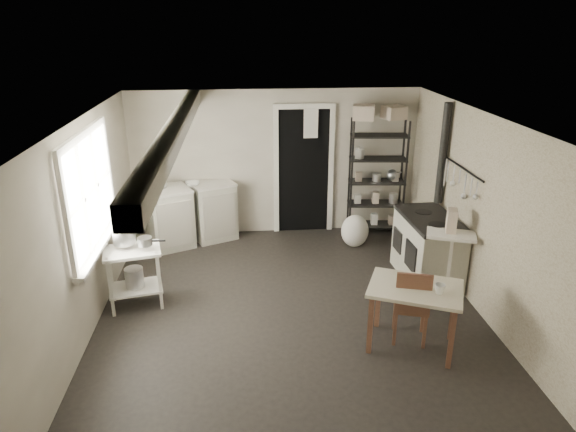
{
  "coord_description": "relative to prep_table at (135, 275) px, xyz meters",
  "views": [
    {
      "loc": [
        -0.52,
        -5.35,
        3.29
      ],
      "look_at": [
        0.0,
        0.3,
        1.1
      ],
      "focal_mm": 32.0,
      "sensor_mm": 36.0,
      "label": 1
    }
  ],
  "objects": [
    {
      "name": "floor",
      "position": [
        1.86,
        -0.3,
        -0.4
      ],
      "size": [
        5.0,
        5.0,
        0.0
      ],
      "primitive_type": "plane",
      "color": "black",
      "rests_on": "ground"
    },
    {
      "name": "ceiling",
      "position": [
        1.86,
        -0.3,
        1.9
      ],
      "size": [
        5.0,
        5.0,
        0.0
      ],
      "primitive_type": "plane",
      "rotation": [
        3.14,
        0.0,
        0.0
      ],
      "color": "silver",
      "rests_on": "wall_back"
    },
    {
      "name": "wall_back",
      "position": [
        1.86,
        2.2,
        0.75
      ],
      "size": [
        4.5,
        0.02,
        2.3
      ],
      "primitive_type": "cube",
      "color": "#BDB4A1",
      "rests_on": "ground"
    },
    {
      "name": "wall_front",
      "position": [
        1.86,
        -2.8,
        0.75
      ],
      "size": [
        4.5,
        0.02,
        2.3
      ],
      "primitive_type": "cube",
      "color": "#BDB4A1",
      "rests_on": "ground"
    },
    {
      "name": "wall_left",
      "position": [
        -0.39,
        -0.3,
        0.75
      ],
      "size": [
        0.02,
        5.0,
        2.3
      ],
      "primitive_type": "cube",
      "color": "#BDB4A1",
      "rests_on": "ground"
    },
    {
      "name": "wall_right",
      "position": [
        4.11,
        -0.3,
        0.75
      ],
      "size": [
        0.02,
        5.0,
        2.3
      ],
      "primitive_type": "cube",
      "color": "#BDB4A1",
      "rests_on": "ground"
    },
    {
      "name": "window",
      "position": [
        -0.36,
        -0.1,
        1.1
      ],
      "size": [
        0.12,
        1.76,
        1.28
      ],
      "primitive_type": null,
      "color": "white",
      "rests_on": "wall_left"
    },
    {
      "name": "doorway",
      "position": [
        2.31,
        2.17,
        0.6
      ],
      "size": [
        0.96,
        0.1,
        2.08
      ],
      "primitive_type": null,
      "color": "white",
      "rests_on": "ground"
    },
    {
      "name": "ceiling_beam",
      "position": [
        0.66,
        -0.3,
        1.8
      ],
      "size": [
        0.18,
        5.0,
        0.18
      ],
      "primitive_type": null,
      "color": "white",
      "rests_on": "ceiling"
    },
    {
      "name": "wallpaper_panel",
      "position": [
        4.1,
        -0.3,
        0.75
      ],
      "size": [
        0.01,
        5.0,
        2.3
      ],
      "primitive_type": null,
      "color": "#BAB197",
      "rests_on": "wall_right"
    },
    {
      "name": "utensil_rail",
      "position": [
        4.05,
        0.3,
        1.15
      ],
      "size": [
        0.06,
        1.2,
        0.44
      ],
      "primitive_type": null,
      "color": "silver",
      "rests_on": "wall_right"
    },
    {
      "name": "prep_table",
      "position": [
        0.0,
        0.0,
        0.0
      ],
      "size": [
        0.73,
        0.59,
        0.74
      ],
      "primitive_type": null,
      "rotation": [
        0.0,
        0.0,
        0.2
      ],
      "color": "white",
      "rests_on": "ground"
    },
    {
      "name": "stockpot",
      "position": [
        -0.09,
        0.08,
        0.54
      ],
      "size": [
        0.32,
        0.32,
        0.29
      ],
      "primitive_type": "cylinder",
      "rotation": [
        0.0,
        0.0,
        -0.24
      ],
      "color": "silver",
      "rests_on": "prep_table"
    },
    {
      "name": "saucepan",
      "position": [
        0.17,
        -0.02,
        0.45
      ],
      "size": [
        0.18,
        0.18,
        0.1
      ],
      "primitive_type": "cylinder",
      "rotation": [
        0.0,
        0.0,
        0.05
      ],
      "color": "silver",
      "rests_on": "prep_table"
    },
    {
      "name": "bucket",
      "position": [
        -0.0,
        -0.02,
        -0.02
      ],
      "size": [
        0.29,
        0.29,
        0.24
      ],
      "primitive_type": "cylinder",
      "rotation": [
        0.0,
        0.0,
        0.41
      ],
      "color": "silver",
      "rests_on": "prep_table"
    },
    {
      "name": "base_cabinets",
      "position": [
        0.53,
        1.88,
        0.06
      ],
      "size": [
        1.52,
        1.11,
        0.92
      ],
      "primitive_type": null,
      "rotation": [
        0.0,
        0.0,
        0.41
      ],
      "color": "beige",
      "rests_on": "ground"
    },
    {
      "name": "mixing_bowl",
      "position": [
        0.57,
        1.88,
        0.56
      ],
      "size": [
        0.33,
        0.33,
        0.07
      ],
      "primitive_type": "imported",
      "rotation": [
        0.0,
        0.0,
        0.14
      ],
      "color": "silver",
      "rests_on": "base_cabinets"
    },
    {
      "name": "counter_cup",
      "position": [
        0.15,
        1.77,
        0.57
      ],
      "size": [
        0.15,
        0.15,
        0.1
      ],
      "primitive_type": "imported",
      "rotation": [
        0.0,
        0.0,
        -0.23
      ],
      "color": "silver",
      "rests_on": "base_cabinets"
    },
    {
      "name": "shelf_rack",
      "position": [
        3.46,
        2.01,
        0.55
      ],
      "size": [
        0.91,
        0.42,
        1.85
      ],
      "primitive_type": null,
      "rotation": [
        0.0,
        0.0,
        -0.09
      ],
      "color": "black",
      "rests_on": "ground"
    },
    {
      "name": "shelf_jar",
      "position": [
        3.14,
        2.01,
        0.97
      ],
      "size": [
        0.12,
        0.12,
        0.2
      ],
      "primitive_type": "imported",
      "rotation": [
        0.0,
        0.0,
        -0.41
      ],
      "color": "silver",
      "rests_on": "shelf_rack"
    },
    {
      "name": "storage_box_a",
      "position": [
        3.18,
        1.99,
        1.61
      ],
      "size": [
        0.38,
        0.35,
        0.22
      ],
      "primitive_type": "cube",
      "rotation": [
        0.0,
        0.0,
        -0.25
      ],
      "color": "beige",
      "rests_on": "shelf_rack"
    },
    {
      "name": "storage_box_b",
      "position": [
        3.66,
        2.01,
        1.59
      ],
      "size": [
        0.38,
        0.36,
        0.19
      ],
      "primitive_type": "cube",
      "rotation": [
        0.0,
        0.0,
        0.32
      ],
      "color": "beige",
      "rests_on": "shelf_rack"
    },
    {
      "name": "stove",
      "position": [
        3.74,
        0.33,
        0.04
      ],
      "size": [
        0.67,
        1.15,
        0.88
      ],
      "primitive_type": null,
      "rotation": [
        0.0,
        0.0,
        0.05
      ],
      "color": "beige",
      "rests_on": "ground"
    },
    {
      "name": "stovepipe",
      "position": [
        4.02,
        0.84,
        1.19
      ],
      "size": [
        0.12,
        0.12,
        1.47
      ],
      "primitive_type": null,
      "rotation": [
        0.0,
        0.0,
        0.08
      ],
      "color": "black",
      "rests_on": "stove"
    },
    {
      "name": "side_ledge",
      "position": [
        3.8,
        -0.2,
        0.03
      ],
      "size": [
        0.65,
        0.5,
        0.89
      ],
      "primitive_type": null,
      "rotation": [
        0.0,
        0.0,
        -0.36
      ],
      "color": "white",
      "rests_on": "ground"
    },
    {
      "name": "oats_box",
      "position": [
        3.81,
        -0.15,
        0.61
      ],
      "size": [
        0.17,
        0.21,
        0.28
      ],
      "primitive_type": "cube",
      "rotation": [
        0.0,
        0.0,
        -0.32
      ],
      "color": "beige",
      "rests_on": "side_ledge"
    },
    {
      "name": "work_table",
      "position": [
        3.07,
        -1.13,
        -0.02
      ],
      "size": [
        1.12,
        0.97,
        0.71
      ],
      "primitive_type": null,
      "rotation": [
        0.0,
        0.0,
        -0.41
      ],
      "color": "beige",
      "rests_on": "ground"
    },
    {
      "name": "table_cup",
      "position": [
        3.26,
        -1.28,
        0.41
      ],
      "size": [
        0.12,
        0.12,
        0.1
      ],
      "primitive_type": "imported",
      "rotation": [
        0.0,
        0.0,
        -0.12
      ],
      "color": "silver",
      "rests_on": "work_table"
    },
    {
      "name": "chair",
      "position": [
        3.09,
        -1.0,
        0.08
      ],
      "size": [
        0.45,
        0.46,
        0.88
      ],
      "primitive_type": null,
      "rotation": [
        0.0,
        0.0,
        -0.27
      ],
      "color": "brown",
      "rests_on": "ground"
    },
    {
      "name": "flour_sack",
      "position": [
        3.02,
        1.46,
        -0.16
      ],
      "size": [
        0.52,
        0.48,
        0.51
      ],
      "primitive_type": "ellipsoid",
      "rotation": [
        0.0,
        0.0,
        0.35
      ],
      "color": "silver",
      "rests_on": "ground"
    },
    {
      "name": "floor_crock",
      "position": [
        3.43,
        -0.4,
        -0.33
      ],
      "size": [
        0.16,
        0.16,
        0.15
      ],
      "primitive_type": "cylinder",
      "rotation": [
        0.0,
        0.0,
        -0.4
      ],
      "color": "silver",
      "rests_on": "ground"
    }
  ]
}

